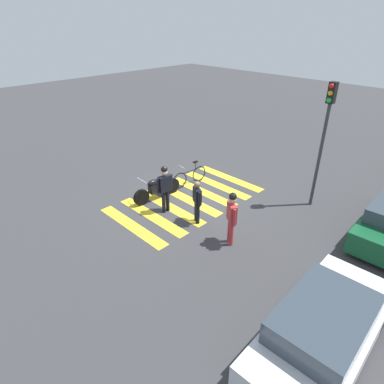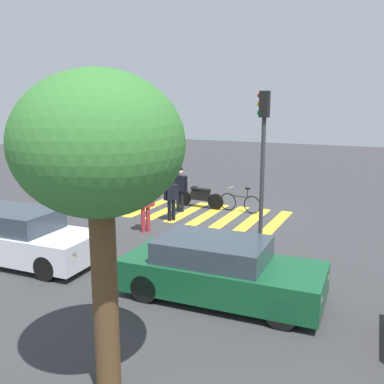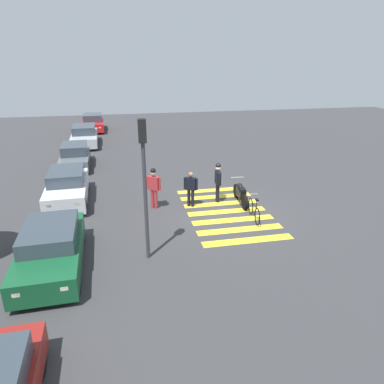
{
  "view_description": "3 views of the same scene",
  "coord_description": "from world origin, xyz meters",
  "views": [
    {
      "loc": [
        7.96,
        8.25,
        6.51
      ],
      "look_at": [
        0.88,
        1.15,
        1.1
      ],
      "focal_mm": 30.64,
      "sensor_mm": 36.0,
      "label": 1
    },
    {
      "loc": [
        -6.41,
        15.29,
        4.37
      ],
      "look_at": [
        0.1,
        1.33,
        1.13
      ],
      "focal_mm": 40.91,
      "sensor_mm": 36.0,
      "label": 2
    },
    {
      "loc": [
        -13.65,
        4.34,
        6.29
      ],
      "look_at": [
        0.35,
        1.48,
        0.89
      ],
      "focal_mm": 33.34,
      "sensor_mm": 36.0,
      "label": 3
    }
  ],
  "objects": [
    {
      "name": "police_motorcycle",
      "position": [
        0.79,
        -0.89,
        0.46
      ],
      "size": [
        2.16,
        0.62,
        1.04
      ],
      "color": "black",
      "rests_on": "ground_plane"
    },
    {
      "name": "traffic_light_pole",
      "position": [
        -3.13,
        3.69,
        3.08
      ],
      "size": [
        0.33,
        0.25,
        4.62
      ],
      "color": "#38383D",
      "rests_on": "ground_plane"
    },
    {
      "name": "street_tree_mid",
      "position": [
        -2.76,
        10.46,
        3.71
      ],
      "size": [
        2.37,
        2.37,
        4.8
      ],
      "color": "brown",
      "rests_on": "ground_plane"
    },
    {
      "name": "pedestrian_bystander",
      "position": [
        1.03,
        3.05,
        1.08
      ],
      "size": [
        0.45,
        0.58,
        1.85
      ],
      "color": "#B22D33",
      "rests_on": "ground_plane"
    },
    {
      "name": "leaning_bicycle",
      "position": [
        -0.99,
        -0.86,
        0.39
      ],
      "size": [
        1.77,
        0.46,
        1.02
      ],
      "color": "black",
      "rests_on": "ground_plane"
    },
    {
      "name": "crosswalk_stripes",
      "position": [
        -0.0,
        0.0,
        0.0
      ],
      "size": [
        5.85,
        3.45,
        0.01
      ],
      "color": "yellow",
      "rests_on": "ground_plane"
    },
    {
      "name": "ground_plane",
      "position": [
        0.0,
        0.0,
        0.0
      ],
      "size": [
        60.0,
        60.0,
        0.0
      ],
      "primitive_type": "plane",
      "color": "#38383A"
    },
    {
      "name": "officer_on_foot",
      "position": [
        0.9,
        1.42,
        0.91
      ],
      "size": [
        0.4,
        0.58,
        1.61
      ],
      "color": "black",
      "rests_on": "ground_plane"
    },
    {
      "name": "car_green_compact",
      "position": [
        -3.1,
        6.72,
        0.66
      ],
      "size": [
        4.5,
        1.99,
        1.37
      ],
      "color": "black",
      "rests_on": "ground_plane"
    },
    {
      "name": "officer_by_motorcycle",
      "position": [
        1.21,
        0.09,
        1.09
      ],
      "size": [
        0.69,
        0.24,
        1.86
      ],
      "color": "black",
      "rests_on": "ground_plane"
    },
    {
      "name": "car_white_van",
      "position": [
        2.71,
        6.9,
        0.69
      ],
      "size": [
        4.4,
        1.9,
        1.46
      ],
      "color": "black",
      "rests_on": "ground_plane"
    }
  ]
}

